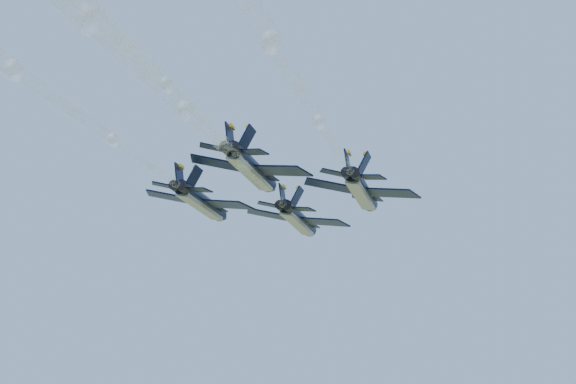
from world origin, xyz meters
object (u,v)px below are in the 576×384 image
Objects in this scene: jet_left at (203,203)px; jet_lead at (299,220)px; jet_right at (362,192)px; jet_slot at (253,170)px.

jet_lead is at bearing 43.31° from jet_left.
jet_left is 1.00× the size of jet_right.
jet_lead is at bearing 137.62° from jet_right.
jet_lead and jet_right have the same top height.
jet_left and jet_slot have the same top height.
jet_right is (12.82, -4.83, 0.00)m from jet_lead.
jet_slot is (6.29, -18.48, 0.00)m from jet_lead.
jet_right is (18.89, 8.21, 0.00)m from jet_left.
jet_left is at bearing -178.25° from jet_right.
jet_left is at bearing 134.49° from jet_slot.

